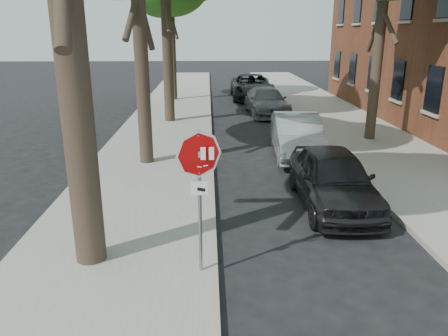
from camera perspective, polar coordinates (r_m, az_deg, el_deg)
The scene contains 10 objects.
ground at distance 8.27m, azimuth 1.99°, elevation -13.76°, with size 120.00×120.00×0.00m, color black.
sidewalk_left at distance 19.61m, azimuth -7.82°, elevation 4.87°, with size 4.00×55.00×0.12m, color gray.
sidewalk_right at distance 20.58m, azimuth 16.54°, elevation 4.90°, with size 4.00×55.00×0.12m, color gray.
curb_left at distance 19.51m, azimuth -1.80°, elevation 4.98°, with size 0.12×55.00×0.13m, color #9E9384.
curb_right at distance 20.02m, azimuth 10.95°, elevation 4.99°, with size 0.12×55.00×0.13m, color #9E9384.
stop_sign at distance 7.41m, azimuth -3.25°, elevation -0.95°, with size 0.76×0.34×2.61m.
car_a at distance 11.35m, azimuth 14.07°, elevation -1.30°, with size 1.73×4.31×1.47m, color black.
car_b at distance 15.74m, azimuth 9.49°, elevation 4.20°, with size 1.56×4.47×1.47m, color #A5A7AD.
car_c at distance 23.62m, azimuth 5.56°, elevation 8.66°, with size 1.95×4.79×1.39m, color #55565A.
car_d at distance 29.05m, azimuth 3.68°, elevation 10.54°, with size 2.63×5.71×1.59m, color black.
Camera 1 is at (-0.54, -7.05, 4.29)m, focal length 35.00 mm.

